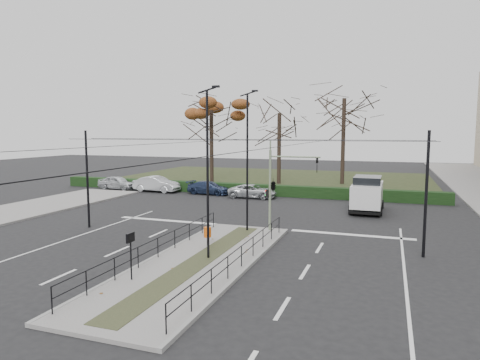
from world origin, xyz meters
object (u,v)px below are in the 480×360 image
(streetlamp_median_far, at_px, (248,160))
(parked_car_fourth, at_px, (252,191))
(parked_car_second, at_px, (157,184))
(white_van, at_px, (367,193))
(parked_car_third, at_px, (209,188))
(bare_tree_near, at_px, (279,118))
(parked_car_first, at_px, (117,183))
(litter_bin, at_px, (207,232))
(rust_tree, at_px, (211,110))
(bare_tree_center, at_px, (344,105))
(info_panel, at_px, (130,243))
(traffic_light, at_px, (275,184))
(streetlamp_median_near, at_px, (208,172))

(streetlamp_median_far, height_order, parked_car_fourth, streetlamp_median_far)
(parked_car_second, relative_size, white_van, 0.92)
(parked_car_second, distance_m, parked_car_third, 5.55)
(parked_car_fourth, xyz_separation_m, bare_tree_near, (-0.19, 10.38, 6.79))
(white_van, bearing_deg, parked_car_first, 170.52)
(litter_bin, xyz_separation_m, rust_tree, (-10.53, 25.23, 7.49))
(bare_tree_center, bearing_deg, info_panel, -97.28)
(parked_car_second, bearing_deg, litter_bin, -139.98)
(bare_tree_near, bearing_deg, streetlamp_median_far, -80.28)
(traffic_light, distance_m, info_panel, 10.64)
(rust_tree, relative_size, bare_tree_center, 0.86)
(litter_bin, relative_size, bare_tree_center, 0.08)
(litter_bin, xyz_separation_m, parked_car_third, (-7.51, 17.46, -0.21))
(traffic_light, height_order, streetlamp_median_near, streetlamp_median_near)
(parked_car_third, relative_size, white_van, 0.84)
(bare_tree_center, bearing_deg, streetlamp_median_near, -95.00)
(traffic_light, bearing_deg, info_panel, -107.27)
(streetlamp_median_near, bearing_deg, parked_car_fourth, 101.63)
(litter_bin, distance_m, parked_car_third, 19.01)
(info_panel, xyz_separation_m, parked_car_fourth, (-2.12, 22.34, -1.01))
(info_panel, bearing_deg, white_van, 67.19)
(traffic_light, xyz_separation_m, info_panel, (-3.14, -10.09, -1.28))
(litter_bin, relative_size, rust_tree, 0.09)
(info_panel, distance_m, streetlamp_median_near, 4.74)
(streetlamp_median_far, xyz_separation_m, parked_car_third, (-8.37, 13.58, -3.66))
(white_van, bearing_deg, streetlamp_median_far, -123.75)
(litter_bin, xyz_separation_m, parked_car_fourth, (-2.93, 16.72, -0.22))
(streetlamp_median_near, xyz_separation_m, parked_car_fourth, (-3.85, 18.69, -3.50))
(white_van, bearing_deg, parked_car_second, 168.79)
(parked_car_fourth, xyz_separation_m, rust_tree, (-7.60, 8.50, 7.72))
(traffic_light, xyz_separation_m, streetlamp_median_near, (-1.41, -6.44, 1.22))
(streetlamp_median_far, xyz_separation_m, bare_tree_near, (-3.98, 23.23, 3.12))
(streetlamp_median_near, height_order, parked_car_third, streetlamp_median_near)
(info_panel, bearing_deg, streetlamp_median_far, 80.04)
(rust_tree, xyz_separation_m, bare_tree_center, (14.18, 4.10, 0.58))
(streetlamp_median_far, relative_size, bare_tree_near, 0.78)
(litter_bin, relative_size, parked_car_fourth, 0.22)
(parked_car_third, bearing_deg, parked_car_fourth, -94.31)
(parked_car_first, relative_size, rust_tree, 0.38)
(litter_bin, distance_m, parked_car_second, 21.66)
(parked_car_first, bearing_deg, streetlamp_median_near, -133.73)
(litter_bin, height_order, parked_car_fourth, parked_car_fourth)
(info_panel, xyz_separation_m, parked_car_second, (-12.25, 22.90, -0.85))
(streetlamp_median_far, bearing_deg, rust_tree, 118.08)
(streetlamp_median_near, bearing_deg, parked_car_first, 133.88)
(streetlamp_median_near, relative_size, parked_car_first, 1.90)
(parked_car_first, distance_m, bare_tree_near, 18.76)
(traffic_light, xyz_separation_m, parked_car_first, (-20.07, 12.96, -2.19))
(info_panel, distance_m, white_van, 20.50)
(streetlamp_median_near, distance_m, white_van, 16.70)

